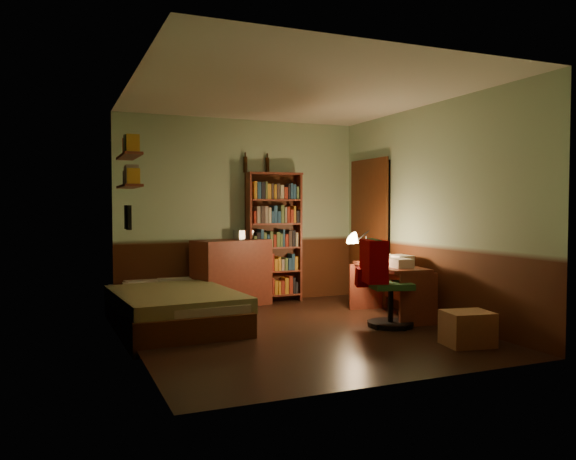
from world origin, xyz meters
name	(u,v)px	position (x,y,z in m)	size (l,w,h in m)	color
floor	(297,331)	(0.00, 0.00, -0.01)	(3.50, 4.00, 0.02)	black
ceiling	(297,92)	(0.00, 0.00, 2.61)	(3.50, 4.00, 0.02)	silver
wall_back	(240,211)	(0.00, 2.01, 1.30)	(3.50, 0.02, 2.60)	#99B995
wall_left	(131,213)	(-1.76, 0.00, 1.30)	(0.02, 4.00, 2.60)	#99B995
wall_right	(430,212)	(1.76, 0.00, 1.30)	(0.02, 4.00, 2.60)	#99B995
wall_front	(402,215)	(0.00, -2.01, 1.30)	(3.50, 0.02, 2.60)	#99B995
doorway	(371,232)	(1.72, 1.30, 1.00)	(0.06, 0.90, 2.00)	black
door_trim	(369,232)	(1.69, 1.30, 1.00)	(0.02, 0.98, 2.08)	#3E1C0B
bed	(171,294)	(-1.19, 0.97, 0.34)	(1.23, 2.30, 0.68)	#576E3A
dresser	(232,273)	(-0.21, 1.76, 0.45)	(1.02, 0.51, 0.91)	maroon
mini_stereo	(244,235)	(0.01, 1.89, 0.97)	(0.23, 0.18, 0.13)	#B2B2B7
bookshelf	(274,237)	(0.46, 1.85, 0.92)	(0.79, 0.25, 1.85)	maroon
bottle_left	(245,165)	(0.06, 1.96, 1.96)	(0.06, 0.06, 0.22)	black
bottle_right	(267,165)	(0.39, 1.96, 1.96)	(0.06, 0.06, 0.22)	black
desk	(390,291)	(1.37, 0.25, 0.32)	(0.50, 1.20, 0.64)	maroon
paper_stack	(400,260)	(1.50, 0.24, 0.70)	(0.22, 0.30, 0.12)	silver
desk_lamp	(366,242)	(1.22, 0.58, 0.92)	(0.17, 0.17, 0.55)	black
office_chair	(391,289)	(1.07, -0.22, 0.43)	(0.43, 0.38, 0.86)	#2B5A2C
red_jacket	(366,230)	(0.86, -0.03, 1.10)	(0.22, 0.41, 0.48)	#990203
wall_shelf_lower	(129,186)	(-1.64, 1.10, 1.60)	(0.20, 0.90, 0.03)	maroon
wall_shelf_upper	(129,156)	(-1.64, 1.10, 1.95)	(0.20, 0.90, 0.03)	maroon
framed_picture	(128,217)	(-1.72, 0.60, 1.25)	(0.04, 0.32, 0.26)	black
cardboard_box_a	(468,329)	(1.28, -1.26, 0.17)	(0.45, 0.36, 0.34)	#9F6C45
cardboard_box_b	(463,329)	(1.41, -1.04, 0.11)	(0.32, 0.26, 0.22)	#9F6C45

